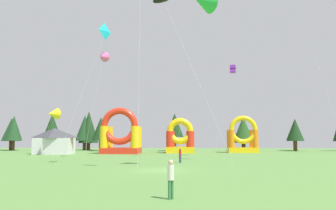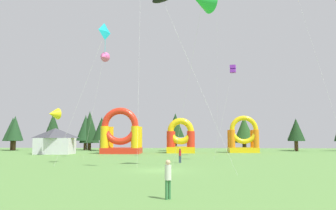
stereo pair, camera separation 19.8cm
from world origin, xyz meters
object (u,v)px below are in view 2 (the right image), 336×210
object	(u,v)px
kite_yellow_delta	(54,114)
festival_tent	(55,141)
inflatable_orange_dome	(121,137)
inflatable_blue_arch	(243,139)
person_near_camera	(168,176)
inflatable_yellow_castle	(181,140)
kite_purple_box	(233,69)
kite_green_delta	(203,1)
person_far_side	(180,154)
kite_pink_delta	(104,57)
kite_cyan_diamond	(106,33)

from	to	relation	value
kite_yellow_delta	festival_tent	world-z (taller)	kite_yellow_delta
inflatable_orange_dome	inflatable_blue_arch	size ratio (longest dim) A/B	1.17
person_near_camera	festival_tent	size ratio (longest dim) A/B	0.30
inflatable_blue_arch	kite_yellow_delta	bearing A→B (deg)	-158.37
kite_yellow_delta	inflatable_yellow_castle	distance (m)	21.94
inflatable_yellow_castle	kite_purple_box	bearing A→B (deg)	-73.02
kite_purple_box	kite_green_delta	size ratio (longest dim) A/B	0.69
person_far_side	inflatable_blue_arch	size ratio (longest dim) A/B	0.24
kite_yellow_delta	person_near_camera	size ratio (longest dim) A/B	4.14
kite_pink_delta	inflatable_yellow_castle	xyz separation A→B (m)	(9.92, 16.56, -11.19)
kite_cyan_diamond	kite_pink_delta	bearing A→B (deg)	104.61
kite_pink_delta	kite_yellow_delta	distance (m)	13.03
kite_pink_delta	person_far_side	world-z (taller)	kite_pink_delta
kite_cyan_diamond	inflatable_yellow_castle	xyz separation A→B (m)	(6.86, 28.30, -10.82)
kite_pink_delta	inflatable_orange_dome	xyz separation A→B (m)	(-0.05, 13.26, -10.53)
inflatable_blue_arch	kite_purple_box	bearing A→B (deg)	-101.66
kite_yellow_delta	inflatable_orange_dome	distance (m)	11.89
person_far_side	person_near_camera	distance (m)	21.91
kite_yellow_delta	kite_purple_box	distance (m)	27.89
kite_purple_box	inflatable_yellow_castle	xyz separation A→B (m)	(-6.45, 21.13, -8.45)
person_far_side	kite_yellow_delta	bearing A→B (deg)	134.11
inflatable_blue_arch	inflatable_yellow_castle	xyz separation A→B (m)	(-11.13, -1.54, -0.26)
kite_purple_box	person_near_camera	distance (m)	27.17
inflatable_orange_dome	kite_cyan_diamond	bearing A→B (deg)	-82.91
person_near_camera	festival_tent	bearing A→B (deg)	-104.62
kite_yellow_delta	kite_green_delta	distance (m)	31.03
kite_yellow_delta	kite_purple_box	bearing A→B (deg)	-22.99
kite_pink_delta	person_near_camera	distance (m)	33.30
kite_cyan_diamond	person_near_camera	bearing A→B (deg)	-67.92
kite_yellow_delta	inflatable_yellow_castle	size ratio (longest dim) A/B	1.18
festival_tent	inflatable_yellow_castle	bearing A→B (deg)	14.08
person_near_camera	kite_purple_box	bearing A→B (deg)	-145.87
inflatable_orange_dome	festival_tent	distance (m)	10.75
kite_yellow_delta	kite_green_delta	xyz separation A→B (m)	(21.43, -20.69, 8.69)
kite_purple_box	kite_cyan_diamond	world-z (taller)	kite_cyan_diamond
kite_yellow_delta	inflatable_blue_arch	bearing A→B (deg)	21.63
inflatable_orange_dome	festival_tent	xyz separation A→B (m)	(-10.57, -1.86, -0.70)
kite_green_delta	person_near_camera	size ratio (longest dim) A/B	9.26
kite_purple_box	kite_cyan_diamond	distance (m)	15.31
kite_pink_delta	inflatable_yellow_castle	bearing A→B (deg)	59.07
kite_yellow_delta	kite_cyan_diamond	bearing A→B (deg)	-56.12
kite_pink_delta	kite_purple_box	world-z (taller)	kite_pink_delta
kite_cyan_diamond	person_near_camera	size ratio (longest dim) A/B	7.93
kite_yellow_delta	kite_cyan_diamond	size ratio (longest dim) A/B	0.52
kite_purple_box	inflatable_blue_arch	distance (m)	24.55
kite_cyan_diamond	person_far_side	size ratio (longest dim) A/B	8.82
kite_yellow_delta	festival_tent	bearing A→B (deg)	107.45
inflatable_orange_dome	person_near_camera	bearing A→B (deg)	-76.50
kite_cyan_diamond	kite_green_delta	size ratio (longest dim) A/B	0.86
kite_pink_delta	inflatable_orange_dome	bearing A→B (deg)	90.22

